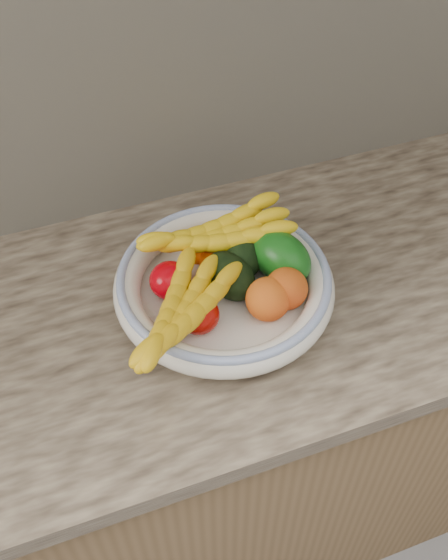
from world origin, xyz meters
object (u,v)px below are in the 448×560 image
at_px(fruit_bowl, 224,284).
at_px(green_mango, 280,256).
at_px(banana_bunch_back, 215,238).
at_px(banana_bunch_front, 181,316).

height_order(fruit_bowl, green_mango, green_mango).
distance_m(fruit_bowl, banana_bunch_back, 0.09).
bearing_deg(green_mango, banana_bunch_back, 117.40).
distance_m(green_mango, banana_bunch_back, 0.12).
xyz_separation_m(banana_bunch_back, banana_bunch_front, (-0.11, -0.15, -0.01)).
relative_size(green_mango, banana_bunch_front, 0.42).
relative_size(fruit_bowl, banana_bunch_back, 1.30).
relative_size(fruit_bowl, green_mango, 3.11).
xyz_separation_m(green_mango, banana_bunch_back, (-0.10, 0.07, 0.01)).
height_order(green_mango, banana_bunch_front, green_mango).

